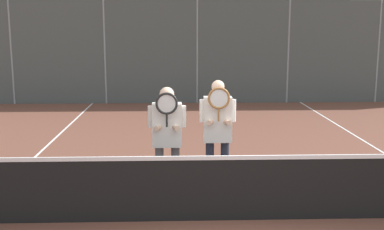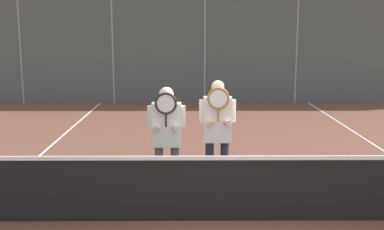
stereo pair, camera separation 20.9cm
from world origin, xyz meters
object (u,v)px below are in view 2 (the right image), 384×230
at_px(car_left_of_center, 203,69).
at_px(car_center, 321,69).
at_px(player_center_left, 217,129).
at_px(car_far_left, 76,70).
at_px(player_leftmost, 167,133).

xyz_separation_m(car_left_of_center, car_center, (4.78, -0.27, 0.03)).
xyz_separation_m(player_center_left, car_far_left, (-4.94, 12.02, -0.18)).
xyz_separation_m(player_leftmost, car_far_left, (-4.17, 12.13, -0.15)).
xyz_separation_m(player_leftmost, car_left_of_center, (0.92, 12.58, -0.12)).
distance_m(player_leftmost, car_far_left, 12.83).
relative_size(player_leftmost, player_center_left, 0.95).
distance_m(car_left_of_center, car_center, 4.79).
distance_m(car_far_left, car_left_of_center, 5.11).
distance_m(player_leftmost, player_center_left, 0.78).
distance_m(player_leftmost, car_left_of_center, 12.61).
bearing_deg(car_left_of_center, player_leftmost, -94.17).
distance_m(player_center_left, car_far_left, 13.00).
xyz_separation_m(car_far_left, car_left_of_center, (5.09, 0.45, 0.02)).
distance_m(player_leftmost, car_center, 13.56).
relative_size(car_far_left, car_left_of_center, 1.08).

